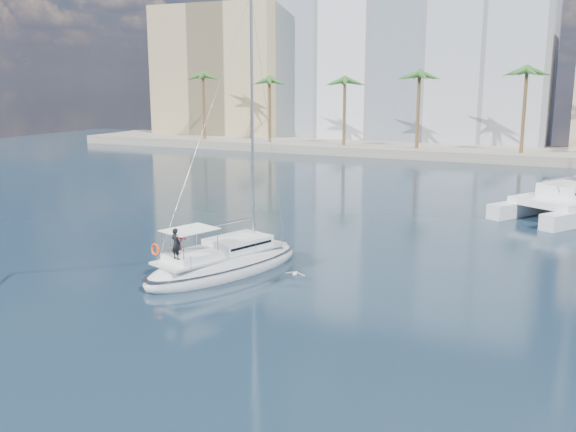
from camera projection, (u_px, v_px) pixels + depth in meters
The scene contains 9 objects.
ground at pixel (258, 285), 32.01m from camera, with size 160.00×160.00×0.00m, color black.
quay at pixel (470, 152), 85.91m from camera, with size 120.00×14.00×1.20m, color gray.
building_modern at pixel (409, 54), 98.74m from camera, with size 42.00×16.00×28.00m, color white.
building_tan_left at pixel (228, 74), 108.29m from camera, with size 22.00×14.00×22.00m, color tan.
palm_left at pixel (233, 79), 94.49m from camera, with size 3.60×3.60×12.30m.
palm_centre at pixel (469, 78), 80.36m from camera, with size 3.60×3.60×12.30m.
main_sloop at pixel (224, 263), 34.07m from camera, with size 6.34×10.68×15.12m.
catamaran at pixel (565, 202), 47.91m from camera, with size 10.59×12.51×16.47m.
seagull at pixel (295, 274), 32.77m from camera, with size 1.11×0.47×0.20m.
Camera 1 is at (14.34, -27.07, 10.03)m, focal length 40.00 mm.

